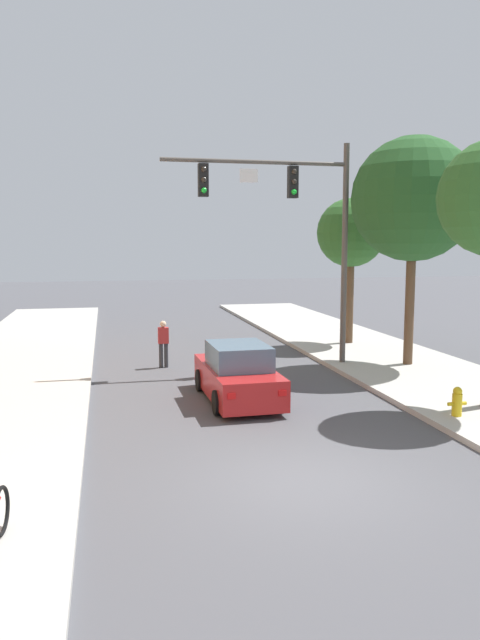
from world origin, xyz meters
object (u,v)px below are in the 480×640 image
(traffic_signal_mast, at_px, (295,212))
(street_tree_third, at_px, (351,234))
(pedestrian_crossing_road, at_px, (163,342))
(fire_hydrant, at_px, (457,401))
(car_lead_red, at_px, (238,375))
(street_tree_second, at_px, (413,200))

(traffic_signal_mast, height_order, street_tree_third, traffic_signal_mast)
(pedestrian_crossing_road, height_order, fire_hydrant, pedestrian_crossing_road)
(traffic_signal_mast, distance_m, car_lead_red, 6.62)
(pedestrian_crossing_road, xyz_separation_m, street_tree_second, (8.25, -1.94, 4.84))
(street_tree_third, bearing_deg, car_lead_red, -130.03)
(street_tree_second, height_order, street_tree_third, street_tree_second)
(car_lead_red, bearing_deg, street_tree_second, 24.13)
(fire_hydrant, distance_m, street_tree_third, 11.69)
(street_tree_second, relative_size, street_tree_third, 1.29)
(traffic_signal_mast, xyz_separation_m, street_tree_third, (3.64, 3.86, -0.65))
(pedestrian_crossing_road, distance_m, fire_hydrant, 10.24)
(car_lead_red, bearing_deg, fire_hydrant, -33.06)
(pedestrian_crossing_road, bearing_deg, car_lead_red, -72.36)
(traffic_signal_mast, bearing_deg, fire_hydrant, -74.23)
(traffic_signal_mast, distance_m, street_tree_second, 3.98)
(street_tree_third, bearing_deg, street_tree_second, -87.15)
(car_lead_red, bearing_deg, street_tree_third, 49.97)
(traffic_signal_mast, bearing_deg, street_tree_third, 46.67)
(pedestrian_crossing_road, relative_size, street_tree_second, 0.21)
(traffic_signal_mast, distance_m, pedestrian_crossing_road, 6.32)
(car_lead_red, xyz_separation_m, street_tree_second, (6.69, 2.99, 5.03))
(car_lead_red, height_order, street_tree_third, street_tree_third)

